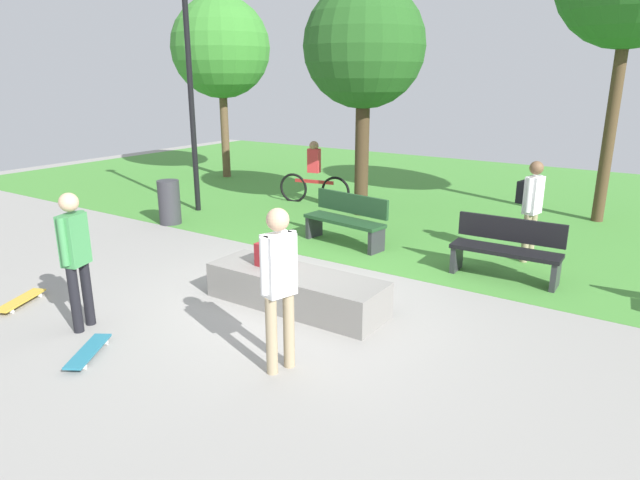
# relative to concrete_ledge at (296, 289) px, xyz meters

# --- Properties ---
(ground_plane) EXTENTS (28.00, 28.00, 0.00)m
(ground_plane) POSITION_rel_concrete_ledge_xyz_m (-0.19, 0.12, -0.24)
(ground_plane) COLOR gray
(grass_lawn) EXTENTS (26.60, 12.31, 0.01)m
(grass_lawn) POSITION_rel_concrete_ledge_xyz_m (-0.19, 7.96, -0.24)
(grass_lawn) COLOR #478C38
(grass_lawn) RESTS_ON ground_plane
(concrete_ledge) EXTENTS (2.49, 0.79, 0.48)m
(concrete_ledge) POSITION_rel_concrete_ledge_xyz_m (0.00, 0.00, 0.00)
(concrete_ledge) COLOR gray
(concrete_ledge) RESTS_ON ground_plane
(backpack_on_ledge) EXTENTS (0.21, 0.29, 0.32)m
(backpack_on_ledge) POSITION_rel_concrete_ledge_xyz_m (-0.52, 0.04, 0.40)
(backpack_on_ledge) COLOR maroon
(backpack_on_ledge) RESTS_ON concrete_ledge
(skater_performing_trick) EXTENTS (0.29, 0.41, 1.69)m
(skater_performing_trick) POSITION_rel_concrete_ledge_xyz_m (-1.77, -1.98, 0.75)
(skater_performing_trick) COLOR black
(skater_performing_trick) RESTS_ON ground_plane
(skater_watching) EXTENTS (0.28, 0.42, 1.75)m
(skater_watching) POSITION_rel_concrete_ledge_xyz_m (0.85, -1.43, 0.79)
(skater_watching) COLOR tan
(skater_watching) RESTS_ON ground_plane
(skateboard_by_ledge) EXTENTS (0.59, 0.79, 0.08)m
(skateboard_by_ledge) POSITION_rel_concrete_ledge_xyz_m (-1.08, -2.40, -0.17)
(skateboard_by_ledge) COLOR teal
(skateboard_by_ledge) RESTS_ON ground_plane
(skateboard_spare) EXTENTS (0.51, 0.81, 0.08)m
(skateboard_spare) POSITION_rel_concrete_ledge_xyz_m (-3.12, -2.04, -0.17)
(skateboard_spare) COLOR gold
(skateboard_spare) RESTS_ON ground_plane
(park_bench_by_oak) EXTENTS (1.65, 0.70, 0.91)m
(park_bench_by_oak) POSITION_rel_concrete_ledge_xyz_m (-0.92, 2.81, 0.24)
(park_bench_by_oak) COLOR #1E4223
(park_bench_by_oak) RESTS_ON ground_plane
(park_bench_center_lawn) EXTENTS (1.61, 0.51, 0.91)m
(park_bench_center_lawn) POSITION_rel_concrete_ledge_xyz_m (2.01, 2.65, 0.24)
(park_bench_center_lawn) COLOR black
(park_bench_center_lawn) RESTS_ON ground_plane
(tree_leaning_ash) EXTENTS (2.81, 2.81, 5.11)m
(tree_leaning_ash) POSITION_rel_concrete_ledge_xyz_m (-7.51, 6.73, 3.45)
(tree_leaning_ash) COLOR brown
(tree_leaning_ash) RESTS_ON grass_lawn
(tree_slender_maple) EXTENTS (2.52, 2.52, 4.80)m
(tree_slender_maple) POSITION_rel_concrete_ledge_xyz_m (-1.81, 4.90, 3.27)
(tree_slender_maple) COLOR #42301E
(tree_slender_maple) RESTS_ON grass_lawn
(lamp_post) EXTENTS (0.28, 0.28, 4.97)m
(lamp_post) POSITION_rel_concrete_ledge_xyz_m (-5.08, 3.16, 2.72)
(lamp_post) COLOR black
(lamp_post) RESTS_ON ground_plane
(trash_bin) EXTENTS (0.45, 0.45, 0.91)m
(trash_bin) POSITION_rel_concrete_ledge_xyz_m (-4.70, 2.00, 0.22)
(trash_bin) COLOR #333338
(trash_bin) RESTS_ON ground_plane
(pedestrian_with_backpack) EXTENTS (0.39, 0.42, 1.67)m
(pedestrian_with_backpack) POSITION_rel_concrete_ledge_xyz_m (2.06, 3.69, 0.76)
(pedestrian_with_backpack) COLOR tan
(pedestrian_with_backpack) RESTS_ON ground_plane
(cyclist_on_bicycle) EXTENTS (1.80, 0.39, 1.52)m
(cyclist_on_bicycle) POSITION_rel_concrete_ledge_xyz_m (-3.28, 5.22, 0.39)
(cyclist_on_bicycle) COLOR black
(cyclist_on_bicycle) RESTS_ON ground_plane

